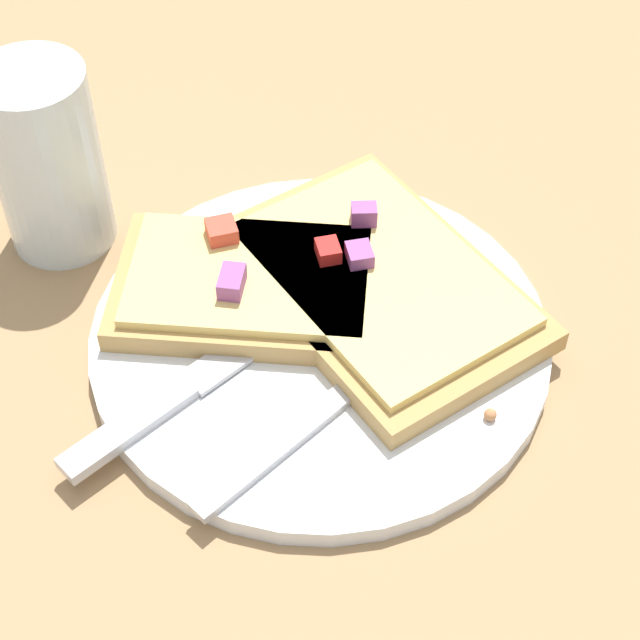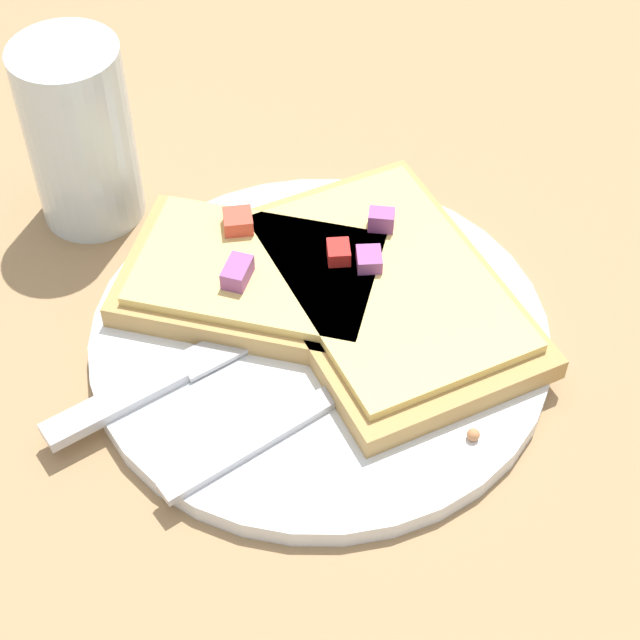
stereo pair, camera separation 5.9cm
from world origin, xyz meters
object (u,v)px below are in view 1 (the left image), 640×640
object	(u,v)px
drinking_glass	(47,160)
plate	(320,339)
knife	(202,377)
pizza_slice_corner	(248,284)
pizza_slice_main	(379,282)
fork	(359,382)

from	to	relation	value
drinking_glass	plate	bearing A→B (deg)	57.67
knife	pizza_slice_corner	xyz separation A→B (m)	(-0.06, 0.03, 0.01)
knife	pizza_slice_corner	world-z (taller)	pizza_slice_corner
plate	drinking_glass	xyz separation A→B (m)	(-0.10, -0.16, 0.05)
plate	pizza_slice_main	distance (m)	0.05
knife	pizza_slice_main	xyz separation A→B (m)	(-0.06, 0.10, 0.01)
fork	drinking_glass	distance (m)	0.23
plate	pizza_slice_main	size ratio (longest dim) A/B	1.18
plate	pizza_slice_main	bearing A→B (deg)	127.80
pizza_slice_main	pizza_slice_corner	bearing A→B (deg)	-123.30
pizza_slice_main	pizza_slice_corner	distance (m)	0.08
pizza_slice_main	drinking_glass	distance (m)	0.21
drinking_glass	pizza_slice_corner	bearing A→B (deg)	59.20
fork	pizza_slice_main	world-z (taller)	pizza_slice_main
knife	drinking_glass	world-z (taller)	drinking_glass
fork	drinking_glass	world-z (taller)	drinking_glass
fork	pizza_slice_corner	bearing A→B (deg)	88.50
plate	drinking_glass	world-z (taller)	drinking_glass
pizza_slice_main	pizza_slice_corner	size ratio (longest dim) A/B	1.33
fork	pizza_slice_corner	xyz separation A→B (m)	(-0.07, -0.06, 0.01)
pizza_slice_corner	drinking_glass	size ratio (longest dim) A/B	1.37
knife	fork	bearing A→B (deg)	-45.72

